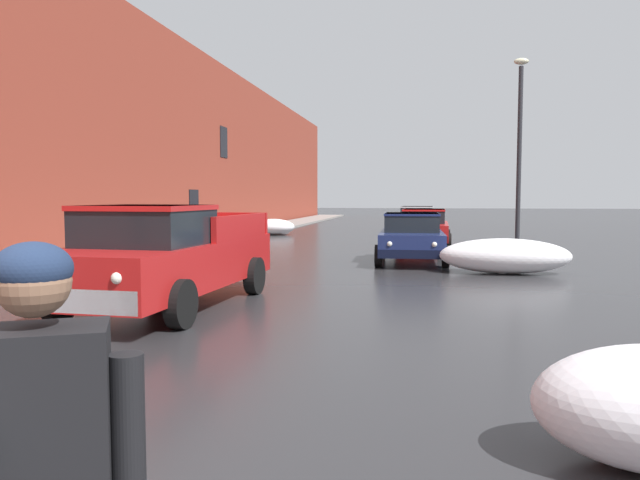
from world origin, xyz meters
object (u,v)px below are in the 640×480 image
Objects in this scene: street_lamp_post at (519,147)px; sedan_darkblue_parked_kerbside_close at (412,236)px; pickup_truck_red_approaching_near_lane at (165,256)px; pedestrian_with_coffee at (40,477)px; sedan_silver_parked_far_down_block at (417,220)px; sedan_red_parked_kerbside_mid at (424,227)px.

sedan_darkblue_parked_kerbside_close is at bearing -150.50° from street_lamp_post.
pickup_truck_red_approaching_near_lane is 8.60m from pedestrian_with_coffee.
sedan_darkblue_parked_kerbside_close is 15.94m from pedestrian_with_coffee.
street_lamp_post is (7.19, 9.72, 2.51)m from pickup_truck_red_approaching_near_lane.
sedan_darkblue_parked_kerbside_close is at bearing -90.11° from sedan_silver_parked_far_down_block.
pedestrian_with_coffee is (3.17, -8.00, 0.15)m from pickup_truck_red_approaching_near_lane.
pickup_truck_red_approaching_near_lane reaches higher than sedan_red_parked_kerbside_mid.
sedan_darkblue_parked_kerbside_close and sedan_red_parked_kerbside_mid have the same top height.
sedan_silver_parked_far_down_block is (4.02, 20.19, -0.13)m from pickup_truck_red_approaching_near_lane.
sedan_darkblue_parked_kerbside_close and sedan_silver_parked_far_down_block have the same top height.
sedan_silver_parked_far_down_block is 0.65× the size of street_lamp_post.
pickup_truck_red_approaching_near_lane is at bearing 111.64° from pedestrian_with_coffee.
sedan_red_parked_kerbside_mid is at bearing 72.28° from pickup_truck_red_approaching_near_lane.
pickup_truck_red_approaching_near_lane and pedestrian_with_coffee have the same top height.
pedestrian_with_coffee is at bearing -92.96° from sedan_darkblue_parked_kerbside_close.
pickup_truck_red_approaching_near_lane is 1.39× the size of sedan_darkblue_parked_kerbside_close.
pedestrian_with_coffee is at bearing -91.72° from sedan_silver_parked_far_down_block.
sedan_darkblue_parked_kerbside_close is 0.64× the size of street_lamp_post.
sedan_silver_parked_far_down_block is at bearing 88.28° from pedestrian_with_coffee.
pickup_truck_red_approaching_near_lane is 12.35m from street_lamp_post.
pickup_truck_red_approaching_near_lane is 8.87m from sedan_darkblue_parked_kerbside_close.
sedan_red_parked_kerbside_mid is 1.13× the size of sedan_silver_parked_far_down_block.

